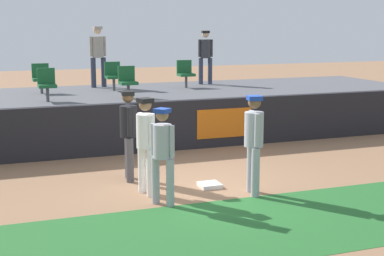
# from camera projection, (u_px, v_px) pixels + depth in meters

# --- Properties ---
(ground_plane) EXTENTS (60.00, 60.00, 0.00)m
(ground_plane) POSITION_uv_depth(u_px,v_px,m) (194.00, 187.00, 11.19)
(ground_plane) COLOR #936B4C
(grass_foreground_strip) EXTENTS (18.00, 2.80, 0.01)m
(grass_foreground_strip) POSITION_uv_depth(u_px,v_px,m) (248.00, 227.00, 8.97)
(grass_foreground_strip) COLOR #26662B
(grass_foreground_strip) RESTS_ON ground_plane
(first_base) EXTENTS (0.40, 0.40, 0.08)m
(first_base) POSITION_uv_depth(u_px,v_px,m) (210.00, 185.00, 11.14)
(first_base) COLOR white
(first_base) RESTS_ON ground_plane
(player_fielder_home) EXTENTS (0.41, 0.58, 1.81)m
(player_fielder_home) POSITION_uv_depth(u_px,v_px,m) (146.00, 139.00, 10.52)
(player_fielder_home) COLOR white
(player_fielder_home) RESTS_ON ground_plane
(player_runner_visitor) EXTENTS (0.46, 0.46, 1.71)m
(player_runner_visitor) POSITION_uv_depth(u_px,v_px,m) (163.00, 150.00, 9.89)
(player_runner_visitor) COLOR #9EA3AD
(player_runner_visitor) RESTS_ON ground_plane
(player_coach_visitor) EXTENTS (0.41, 0.51, 1.85)m
(player_coach_visitor) POSITION_uv_depth(u_px,v_px,m) (254.00, 138.00, 10.50)
(player_coach_visitor) COLOR #9EA3AD
(player_coach_visitor) RESTS_ON ground_plane
(player_umpire) EXTENTS (0.40, 0.51, 1.82)m
(player_umpire) POSITION_uv_depth(u_px,v_px,m) (129.00, 129.00, 11.48)
(player_umpire) COLOR #4C4C51
(player_umpire) RESTS_ON ground_plane
(field_wall) EXTENTS (18.00, 0.26, 1.25)m
(field_wall) POSITION_uv_depth(u_px,v_px,m) (148.00, 127.00, 14.11)
(field_wall) COLOR black
(field_wall) RESTS_ON ground_plane
(bleacher_platform) EXTENTS (18.00, 4.80, 1.19)m
(bleacher_platform) POSITION_uv_depth(u_px,v_px,m) (123.00, 113.00, 16.48)
(bleacher_platform) COLOR #59595E
(bleacher_platform) RESTS_ON ground_plane
(seat_back_left) EXTENTS (0.47, 0.44, 0.84)m
(seat_back_left) POSITION_uv_depth(u_px,v_px,m) (41.00, 77.00, 16.16)
(seat_back_left) COLOR #4C4C51
(seat_back_left) RESTS_ON bleacher_platform
(seat_front_center) EXTENTS (0.45, 0.44, 0.84)m
(seat_front_center) POSITION_uv_depth(u_px,v_px,m) (128.00, 80.00, 15.20)
(seat_front_center) COLOR #4C4C51
(seat_front_center) RESTS_ON bleacher_platform
(seat_back_right) EXTENTS (0.47, 0.44, 0.84)m
(seat_back_right) POSITION_uv_depth(u_px,v_px,m) (185.00, 72.00, 17.63)
(seat_back_right) COLOR #4C4C51
(seat_back_right) RESTS_ON bleacher_platform
(seat_back_center) EXTENTS (0.46, 0.44, 0.84)m
(seat_back_center) POSITION_uv_depth(u_px,v_px,m) (113.00, 74.00, 16.87)
(seat_back_center) COLOR #4C4C51
(seat_back_center) RESTS_ON bleacher_platform
(seat_front_left) EXTENTS (0.44, 0.44, 0.84)m
(seat_front_left) POSITION_uv_depth(u_px,v_px,m) (47.00, 83.00, 14.49)
(seat_front_left) COLOR #4C4C51
(seat_front_left) RESTS_ON bleacher_platform
(spectator_hooded) EXTENTS (0.52, 0.40, 1.86)m
(spectator_hooded) POSITION_uv_depth(u_px,v_px,m) (98.00, 52.00, 17.61)
(spectator_hooded) COLOR #33384C
(spectator_hooded) RESTS_ON bleacher_platform
(spectator_capped) EXTENTS (0.48, 0.37, 1.72)m
(spectator_capped) POSITION_uv_depth(u_px,v_px,m) (205.00, 53.00, 18.53)
(spectator_capped) COLOR #33384C
(spectator_capped) RESTS_ON bleacher_platform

